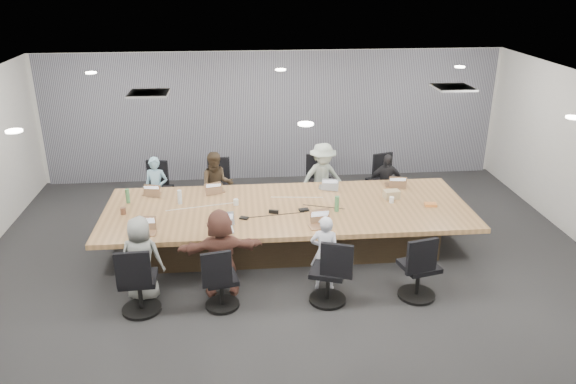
{
  "coord_description": "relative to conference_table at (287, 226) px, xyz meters",
  "views": [
    {
      "loc": [
        -0.77,
        -7.95,
        4.44
      ],
      "look_at": [
        0.0,
        0.4,
        1.05
      ],
      "focal_mm": 35.0,
      "sensor_mm": 36.0,
      "label": 1
    }
  ],
  "objects": [
    {
      "name": "floor",
      "position": [
        0.0,
        -0.5,
        -0.4
      ],
      "size": [
        10.0,
        8.0,
        0.0
      ],
      "primitive_type": "cube",
      "color": "#282829",
      "rests_on": "ground"
    },
    {
      "name": "ceiling",
      "position": [
        0.0,
        -0.5,
        2.4
      ],
      "size": [
        10.0,
        8.0,
        0.0
      ],
      "primitive_type": "cube",
      "color": "white",
      "rests_on": "wall_back"
    },
    {
      "name": "wall_back",
      "position": [
        0.0,
        3.5,
        1.0
      ],
      "size": [
        10.0,
        0.0,
        2.8
      ],
      "primitive_type": "cube",
      "rotation": [
        1.57,
        0.0,
        0.0
      ],
      "color": "beige",
      "rests_on": "ground"
    },
    {
      "name": "wall_front",
      "position": [
        0.0,
        -4.5,
        1.0
      ],
      "size": [
        10.0,
        0.0,
        2.8
      ],
      "primitive_type": "cube",
      "rotation": [
        -1.57,
        0.0,
        0.0
      ],
      "color": "beige",
      "rests_on": "ground"
    },
    {
      "name": "curtain",
      "position": [
        0.0,
        3.42,
        1.0
      ],
      "size": [
        9.8,
        0.04,
        2.8
      ],
      "primitive_type": "cube",
      "color": "gray",
      "rests_on": "ground"
    },
    {
      "name": "conference_table",
      "position": [
        0.0,
        0.0,
        0.0
      ],
      "size": [
        6.0,
        2.2,
        0.74
      ],
      "color": "#3B2C1C",
      "rests_on": "ground"
    },
    {
      "name": "chair_0",
      "position": [
        -2.31,
        1.7,
        -0.02
      ],
      "size": [
        0.6,
        0.6,
        0.76
      ],
      "primitive_type": null,
      "rotation": [
        0.0,
        0.0,
        2.95
      ],
      "color": "black",
      "rests_on": "ground"
    },
    {
      "name": "chair_1",
      "position": [
        -1.2,
        1.7,
        -0.0
      ],
      "size": [
        0.59,
        0.59,
        0.79
      ],
      "primitive_type": null,
      "rotation": [
        0.0,
        0.0,
        3.24
      ],
      "color": "black",
      "rests_on": "ground"
    },
    {
      "name": "chair_2",
      "position": [
        0.79,
        1.7,
        0.01
      ],
      "size": [
        0.61,
        0.61,
        0.81
      ],
      "primitive_type": null,
      "rotation": [
        0.0,
        0.0,
        3.03
      ],
      "color": "black",
      "rests_on": "ground"
    },
    {
      "name": "chair_3",
      "position": [
        2.01,
        1.7,
        -0.01
      ],
      "size": [
        0.67,
        0.67,
        0.79
      ],
      "primitive_type": null,
      "rotation": [
        0.0,
        0.0,
        3.45
      ],
      "color": "black",
      "rests_on": "ground"
    },
    {
      "name": "chair_4",
      "position": [
        -2.18,
        -1.7,
        0.02
      ],
      "size": [
        0.59,
        0.59,
        0.84
      ],
      "primitive_type": null,
      "rotation": [
        0.0,
        0.0,
        0.04
      ],
      "color": "black",
      "rests_on": "ground"
    },
    {
      "name": "chair_5",
      "position": [
        -1.07,
        -1.7,
        -0.03
      ],
      "size": [
        0.59,
        0.59,
        0.74
      ],
      "primitive_type": null,
      "rotation": [
        0.0,
        0.0,
        0.2
      ],
      "color": "black",
      "rests_on": "ground"
    },
    {
      "name": "chair_6",
      "position": [
        0.42,
        -1.7,
        0.01
      ],
      "size": [
        0.71,
        0.71,
        0.82
      ],
      "primitive_type": null,
      "rotation": [
        0.0,
        0.0,
        -0.35
      ],
      "color": "black",
      "rests_on": "ground"
    },
    {
      "name": "chair_7",
      "position": [
        1.71,
        -1.7,
        0.02
      ],
      "size": [
        0.68,
        0.68,
        0.84
      ],
      "primitive_type": null,
      "rotation": [
        0.0,
        0.0,
        0.24
      ],
      "color": "black",
      "rests_on": "ground"
    },
    {
      "name": "person_0",
      "position": [
        -2.31,
        1.35,
        0.21
      ],
      "size": [
        0.49,
        0.37,
        1.22
      ],
      "primitive_type": "imported",
      "rotation": [
        0.0,
        0.0,
        6.11
      ],
      "color": "#7CAAC1",
      "rests_on": "ground"
    },
    {
      "name": "laptop_0",
      "position": [
        -2.31,
        0.8,
        0.35
      ],
      "size": [
        0.32,
        0.25,
        0.02
      ],
      "primitive_type": "cube",
      "rotation": [
        0.0,
        0.0,
        2.95
      ],
      "color": "#8C6647",
      "rests_on": "conference_table"
    },
    {
      "name": "person_1",
      "position": [
        -1.2,
        1.35,
        0.24
      ],
      "size": [
        0.66,
        0.54,
        1.28
      ],
      "primitive_type": "imported",
      "rotation": [
        0.0,
        0.0,
        6.37
      ],
      "color": "#3D2F21",
      "rests_on": "ground"
    },
    {
      "name": "laptop_1",
      "position": [
        -1.2,
        0.8,
        0.35
      ],
      "size": [
        0.33,
        0.26,
        0.02
      ],
      "primitive_type": "cube",
      "rotation": [
        0.0,
        0.0,
        3.39
      ],
      "color": "#8C6647",
      "rests_on": "conference_table"
    },
    {
      "name": "person_2",
      "position": [
        0.79,
        1.35,
        0.3
      ],
      "size": [
        1.01,
        0.73,
        1.4
      ],
      "primitive_type": "imported",
      "rotation": [
        0.0,
        0.0,
        6.54
      ],
      "color": "#9AA99C",
      "rests_on": "ground"
    },
    {
      "name": "laptop_2",
      "position": [
        0.79,
        0.8,
        0.35
      ],
      "size": [
        0.33,
        0.26,
        0.02
      ],
      "primitive_type": "cube",
      "rotation": [
        0.0,
        0.0,
        2.95
      ],
      "color": "#B2B2B7",
      "rests_on": "conference_table"
    },
    {
      "name": "person_3",
      "position": [
        2.01,
        1.35,
        0.18
      ],
      "size": [
        0.71,
        0.37,
        1.16
      ],
      "primitive_type": "imported",
      "rotation": [
        0.0,
        0.0,
        6.14
      ],
      "color": "black",
      "rests_on": "ground"
    },
    {
      "name": "laptop_3",
      "position": [
        2.01,
        0.8,
        0.35
      ],
      "size": [
        0.34,
        0.26,
        0.02
      ],
      "primitive_type": "cube",
      "rotation": [
        0.0,
        0.0,
        3.0
      ],
      "color": "#8C6647",
      "rests_on": "conference_table"
    },
    {
      "name": "person_4",
      "position": [
        -2.18,
        -1.35,
        0.22
      ],
      "size": [
        0.67,
        0.49,
        1.25
      ],
      "primitive_type": "imported",
      "rotation": [
        0.0,
        0.0,
        2.97
      ],
      "color": "gray",
      "rests_on": "ground"
    },
    {
      "name": "laptop_4",
      "position": [
        -2.18,
        -0.8,
        0.35
      ],
      "size": [
        0.3,
        0.22,
        0.02
      ],
      "primitive_type": "cube",
      "rotation": [
        0.0,
        0.0,
        -0.06
      ],
      "color": "#8C6647",
      "rests_on": "conference_table"
    },
    {
      "name": "person_5",
      "position": [
        -1.07,
        -1.35,
        0.26
      ],
      "size": [
        1.25,
        0.49,
        1.32
      ],
      "primitive_type": "imported",
      "rotation": [
        0.0,
        0.0,
        3.23
      ],
      "color": "brown",
      "rests_on": "ground"
    },
    {
      "name": "laptop_5",
      "position": [
        -1.07,
        -0.8,
        0.35
      ],
      "size": [
        0.38,
        0.28,
        0.02
      ],
      "primitive_type": "cube",
      "rotation": [
        0.0,
        0.0,
        0.1
      ],
      "color": "#B2B2B7",
      "rests_on": "conference_table"
    },
    {
      "name": "person_6",
      "position": [
        0.42,
        -1.35,
        0.18
      ],
      "size": [
        0.48,
        0.37,
        1.17
      ],
      "primitive_type": "imported",
      "rotation": [
        0.0,
        0.0,
        2.92
      ],
      "color": "silver",
      "rests_on": "ground"
    },
    {
      "name": "laptop_6",
      "position": [
        0.42,
        -0.8,
        0.35
      ],
      "size": [
        0.34,
        0.26,
        0.02
      ],
      "primitive_type": "cube",
      "rotation": [
        0.0,
        0.0,
        0.16
      ],
      "color": "#8C6647",
      "rests_on": "conference_table"
    },
    {
      "name": "bottle_green_left",
      "position": [
        -2.65,
        0.44,
        0.46
      ],
      "size": [
        0.07,
        0.07,
        0.24
      ],
      "primitive_type": "cylinder",
      "rotation": [
        0.0,
        0.0,
        -0.03
      ],
      "color": "#44804D",
      "rests_on": "conference_table"
    },
    {
      "name": "bottle_green_right",
      "position": [
        0.78,
        -0.23,
        0.47
      ],
      "size": [
        0.08,
        0.08,
        0.26
      ],
      "primitive_type": "cylinder",
      "rotation": [
        0.0,
        0.0,
        0.17
      ],
      "color": "#44804D",
      "rests_on": "conference_table"
    },
    {
      "name": "bottle_clear",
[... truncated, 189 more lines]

